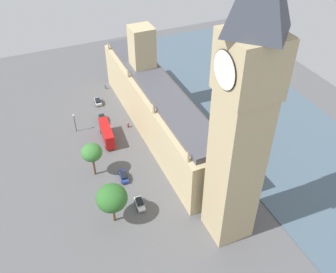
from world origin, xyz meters
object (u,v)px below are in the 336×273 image
Objects in this scene: double_decker_bus_near_tower at (107,133)px; plane_tree_corner at (92,153)px; car_silver_trailing at (98,102)px; pedestrian_under_trees at (105,87)px; street_lamp_leading at (74,120)px; plane_tree_opposite_hall at (112,198)px; car_blue_far_end at (124,176)px; pedestrian_by_river_gate at (128,125)px; car_dark_green_midblock at (103,119)px; clock_tower at (244,109)px; parliament_building at (157,106)px; car_white_kerbside at (140,203)px.

plane_tree_corner reaches higher than double_decker_bus_near_tower.
pedestrian_under_trees is (-4.93, -8.27, -0.15)m from car_silver_trailing.
street_lamp_leading is at bearing -42.23° from double_decker_bus_near_tower.
plane_tree_opposite_hall reaches higher than pedestrian_under_trees.
car_blue_far_end reaches higher than pedestrian_by_river_gate.
plane_tree_corner is 20.27m from street_lamp_leading.
car_dark_green_midblock is 26.67m from car_blue_far_end.
clock_tower is at bearing -126.20° from pedestrian_under_trees.
car_blue_far_end is 3.00× the size of pedestrian_under_trees.
clock_tower reaches higher than car_silver_trailing.
parliament_building is 25.17m from car_silver_trailing.
double_decker_bus_near_tower is (15.59, -40.64, -29.62)m from clock_tower.
pedestrian_by_river_gate is (-7.54, -3.64, -1.88)m from double_decker_bus_near_tower.
pedestrian_by_river_gate is at bearing -28.16° from parliament_building.
parliament_building is at bearing -128.28° from plane_tree_opposite_hall.
car_silver_trailing reaches higher than pedestrian_under_trees.
car_white_kerbside is 0.72× the size of street_lamp_leading.
pedestrian_by_river_gate is 24.34m from pedestrian_under_trees.
clock_tower is 54.93m from pedestrian_by_river_gate.
street_lamp_leading is at bearing -88.86° from plane_tree_corner.
clock_tower reaches higher than street_lamp_leading.
car_silver_trailing is at bearing -92.60° from double_decker_bus_near_tower.
plane_tree_opposite_hall is at bearing 81.58° from double_decker_bus_near_tower.
double_decker_bus_near_tower is (2.57, 19.70, 1.75)m from car_silver_trailing.
car_silver_trailing is 0.72× the size of street_lamp_leading.
clock_tower is 60.48m from street_lamp_leading.
street_lamp_leading is at bearing -20.37° from parliament_building.
parliament_building is 40.30× the size of pedestrian_under_trees.
plane_tree_corner is at bearing 27.38° from parliament_building.
street_lamp_leading reaches higher than car_blue_far_end.
plane_tree_corner is (6.92, -14.84, 6.52)m from car_white_kerbside.
pedestrian_by_river_gate is (-7.54, -30.65, -0.13)m from car_white_kerbside.
pedestrian_by_river_gate is at bearing 164.15° from street_lamp_leading.
car_dark_green_midblock is at bearing -167.48° from street_lamp_leading.
car_silver_trailing is 49.76m from plane_tree_opposite_hall.
car_silver_trailing and car_white_kerbside have the same top height.
double_decker_bus_near_tower is at bearing 83.54° from car_dark_green_midblock.
street_lamp_leading is (9.88, 11.85, 3.43)m from car_silver_trailing.
parliament_building reaches higher than car_white_kerbside.
car_silver_trailing is 9.99m from car_dark_green_midblock.
plane_tree_opposite_hall is (8.13, 38.52, 6.58)m from car_dark_green_midblock.
plane_tree_corner is at bearing 72.96° from pedestrian_by_river_gate.
parliament_building is at bearing -152.62° from plane_tree_corner.
clock_tower reaches higher than car_blue_far_end.
pedestrian_under_trees is 0.27× the size of street_lamp_leading.
clock_tower is at bearing 90.21° from parliament_building.
car_blue_far_end is 1.10× the size of car_white_kerbside.
parliament_building is 11.75m from pedestrian_by_river_gate.
plane_tree_opposite_hall is at bearing -28.06° from clock_tower.
car_blue_far_end is at bearing -89.20° from car_silver_trailing.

